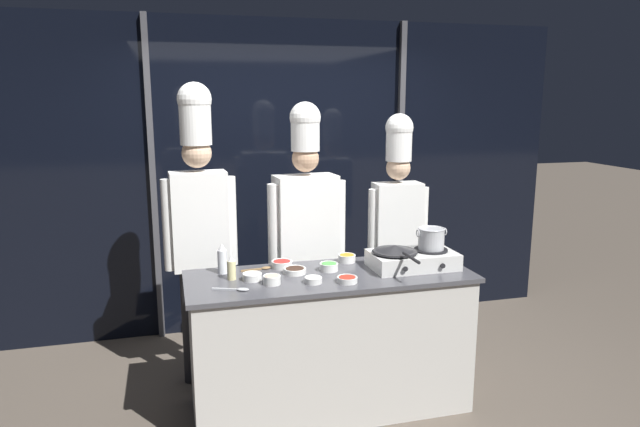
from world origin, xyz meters
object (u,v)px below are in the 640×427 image
Objects in this scene: stock_pot at (432,238)px; prep_bowl_rice at (313,280)px; frying_pan at (395,249)px; serving_spoon_slotted at (237,289)px; portable_stove at (413,259)px; prep_bowl_onion at (252,276)px; prep_bowl_carrots at (347,258)px; prep_bowl_soy_glaze at (295,270)px; serving_spoon_solid at (261,268)px; chef_sous at (306,219)px; prep_bowl_scallions at (329,266)px; chef_line at (397,216)px; prep_bowl_shrimp at (272,279)px; prep_bowl_chili_flakes at (347,279)px; squeeze_bottle_clear at (222,259)px; chef_head at (199,208)px; prep_bowl_bell_pepper at (282,264)px; squeeze_bottle_oil at (231,268)px.

stock_pot reaches higher than prep_bowl_rice.
serving_spoon_slotted is at bearing -171.93° from frying_pan.
portable_stove is 4.63× the size of prep_bowl_onion.
prep_bowl_rice is 0.89× the size of prep_bowl_onion.
prep_bowl_soy_glaze is at bearing -157.85° from prep_bowl_carrots.
portable_stove is at bearing 2.07° from frying_pan.
serving_spoon_solid is (-0.98, 0.22, -0.05)m from portable_stove.
prep_bowl_rice is at bearing -72.71° from prep_bowl_soy_glaze.
chef_sous is at bearing 44.56° from serving_spoon_solid.
prep_bowl_scallions is 0.57m from chef_sous.
serving_spoon_slotted is at bearing 31.70° from chef_line.
frying_pan is 1.08m from serving_spoon_slotted.
stock_pot is 0.71m from prep_bowl_scallions.
stock_pot is 1.12m from prep_bowl_shrimp.
serving_spoon_slotted is 1.07× the size of serving_spoon_solid.
prep_bowl_carrots is (-0.25, 0.25, -0.11)m from frying_pan.
squeeze_bottle_clear is at bearing 151.73° from prep_bowl_chili_flakes.
chef_head reaches higher than serving_spoon_slotted.
prep_bowl_soy_glaze is at bearing 12.82° from prep_bowl_onion.
serving_spoon_slotted is (-0.40, -0.24, -0.01)m from prep_bowl_soy_glaze.
chef_sous is (0.39, 0.71, 0.20)m from prep_bowl_shrimp.
chef_line is at bearing 32.75° from prep_bowl_shrimp.
portable_stove is 0.88m from prep_bowl_bell_pepper.
chef_head reaches higher than prep_bowl_bell_pepper.
stock_pot is at bearing 1.08° from frying_pan.
frying_pan reaches higher than prep_bowl_onion.
stock_pot is 1.45× the size of prep_bowl_bell_pepper.
chef_sous is at bearing 42.01° from squeeze_bottle_oil.
portable_stove is at bearing -32.67° from prep_bowl_carrots.
frying_pan is 0.37m from prep_bowl_carrots.
prep_bowl_scallions is at bearing -10.55° from squeeze_bottle_clear.
chef_head is 1.50m from chef_line.
prep_bowl_soy_glaze is 0.07× the size of chef_sous.
prep_bowl_scallions reaches higher than serving_spoon_slotted.
stock_pot reaches higher than squeeze_bottle_oil.
squeeze_bottle_clear is 0.90× the size of serving_spoon_slotted.
stock_pot reaches higher than portable_stove.
prep_bowl_rice is 0.25m from prep_bowl_shrimp.
prep_bowl_shrimp is 0.45m from prep_bowl_scallions.
portable_stove is at bearing -8.34° from prep_bowl_scallions.
stock_pot is at bearing 4.89° from prep_bowl_shrimp.
squeeze_bottle_oil is at bearing -167.28° from prep_bowl_carrots.
squeeze_bottle_oil is 1.41× the size of prep_bowl_rice.
prep_bowl_scallions is at bearing 173.23° from stock_pot.
prep_bowl_soy_glaze is 1.14× the size of prep_bowl_chili_flakes.
chef_line is (1.11, 0.71, 0.19)m from prep_bowl_shrimp.
chef_head is at bearing 2.16° from chef_line.
portable_stove is 0.57m from prep_bowl_scallions.
prep_bowl_shrimp is 1.33m from chef_line.
prep_bowl_onion is at bearing -49.54° from squeeze_bottle_clear.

